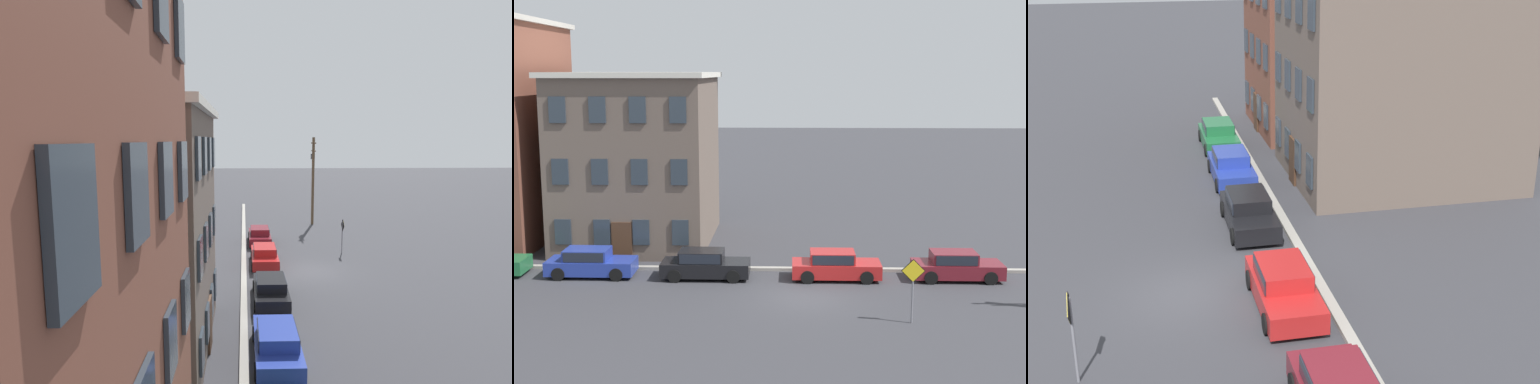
% 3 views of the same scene
% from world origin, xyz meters
% --- Properties ---
extents(ground_plane, '(200.00, 200.00, 0.00)m').
position_xyz_m(ground_plane, '(0.00, 0.00, 0.00)').
color(ground_plane, '#38383D').
extents(kerb_strip, '(56.00, 0.36, 0.16)m').
position_xyz_m(kerb_strip, '(0.00, 4.50, 0.08)').
color(kerb_strip, '#9E998E').
rests_on(kerb_strip, ground_plane).
extents(apartment_midblock, '(9.06, 10.60, 10.22)m').
position_xyz_m(apartment_midblock, '(-9.95, 11.04, 5.13)').
color(apartment_midblock, '#66564C').
rests_on(apartment_midblock, ground_plane).
extents(car_blue, '(4.40, 1.92, 1.43)m').
position_xyz_m(car_blue, '(-10.92, 3.17, 0.75)').
color(car_blue, '#233899').
rests_on(car_blue, ground_plane).
extents(car_black, '(4.40, 1.92, 1.43)m').
position_xyz_m(car_black, '(-5.09, 3.02, 0.75)').
color(car_black, black).
rests_on(car_black, ground_plane).
extents(car_red, '(4.40, 1.92, 1.43)m').
position_xyz_m(car_red, '(1.45, 3.02, 0.75)').
color(car_red, '#B21E1E').
rests_on(car_red, ground_plane).
extents(car_maroon, '(4.40, 1.92, 1.43)m').
position_xyz_m(car_maroon, '(7.49, 3.13, 0.75)').
color(car_maroon, maroon).
rests_on(car_maroon, ground_plane).
extents(caution_sign, '(0.99, 0.08, 2.73)m').
position_xyz_m(caution_sign, '(4.26, -3.24, 1.83)').
color(caution_sign, slate).
rests_on(caution_sign, ground_plane).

